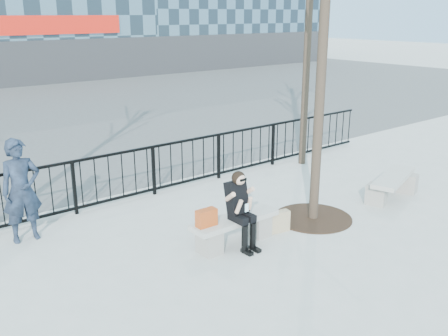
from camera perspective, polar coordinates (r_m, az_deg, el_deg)
ground at (r=8.75m, az=1.25°, el=-8.61°), size 120.00×120.00×0.00m
railing at (r=10.85m, az=-8.95°, el=-0.45°), size 14.00×0.06×1.10m
tree_grate at (r=9.91m, az=10.13°, el=-5.61°), size 1.50×1.50×0.02m
bench_main at (r=8.62m, az=1.26°, el=-6.81°), size 1.65×0.46×0.49m
bench_second at (r=11.30m, az=18.75°, el=-1.75°), size 1.72×0.48×0.51m
seated_woman at (r=8.36m, az=1.98°, el=-4.85°), size 0.50×0.64×1.34m
handbag at (r=8.17m, az=-2.02°, el=-5.70°), size 0.35×0.17×0.29m
shopping_bag at (r=9.17m, az=6.26°, el=-6.11°), size 0.43×0.22×0.39m
standing_man at (r=9.23m, az=-22.14°, el=-2.40°), size 0.69×0.47×1.83m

